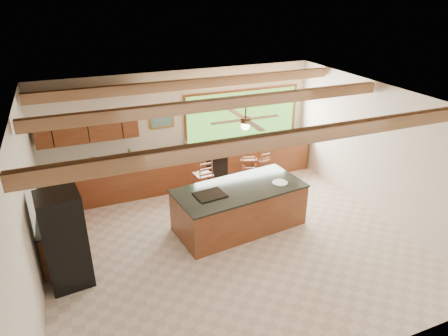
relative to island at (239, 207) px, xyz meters
name	(u,v)px	position (x,y,z in m)	size (l,w,h in m)	color
ground	(231,244)	(-0.42, -0.55, -0.49)	(7.20, 7.20, 0.00)	beige
room_shell	(211,135)	(-0.59, 0.11, 1.73)	(7.27, 6.54, 3.02)	silver
counter_run	(161,180)	(-1.24, 1.97, -0.02)	(7.12, 3.10, 1.27)	brown
island	(239,207)	(0.00, 0.00, 0.00)	(2.92, 1.63, 0.99)	brown
refrigerator	(65,240)	(-3.54, -0.51, 0.41)	(0.77, 0.75, 1.80)	black
bar_stool_a	(204,176)	(-0.32, 1.40, 0.19)	(0.45, 0.45, 1.14)	brown
bar_stool_b	(249,178)	(0.72, 1.00, 0.11)	(0.46, 0.46, 1.01)	brown
bar_stool_c	(249,160)	(1.11, 1.84, 0.21)	(0.53, 0.53, 1.18)	brown
bar_stool_d	(263,160)	(1.53, 1.85, 0.12)	(0.42, 0.42, 1.02)	brown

